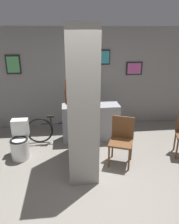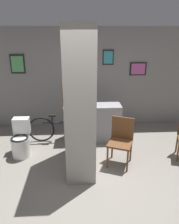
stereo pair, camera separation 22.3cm
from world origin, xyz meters
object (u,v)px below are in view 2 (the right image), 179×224
(chair_near_pillar, at_px, (121,139))
(bicycle, at_px, (64,128))
(bottle_tall, at_px, (81,101))
(toilet, at_px, (21,141))

(chair_near_pillar, bearing_deg, bicycle, 162.02)
(bottle_tall, bearing_deg, bicycle, -177.36)
(bicycle, bearing_deg, bottle_tall, 2.64)
(toilet, xyz_separation_m, bicycle, (0.88, 0.57, 0.00))
(toilet, relative_size, bottle_tall, 2.30)
(chair_near_pillar, relative_size, bottle_tall, 2.79)
(toilet, height_order, chair_near_pillar, chair_near_pillar)
(bicycle, bearing_deg, toilet, -146.96)
(chair_near_pillar, distance_m, bottle_tall, 1.33)
(toilet, xyz_separation_m, bottle_tall, (1.29, 0.59, 0.67))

